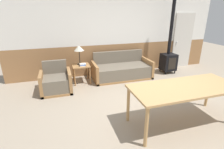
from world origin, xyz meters
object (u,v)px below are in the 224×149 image
at_px(side_table, 81,68).
at_px(table_lamp, 79,49).
at_px(dining_table, 185,90).
at_px(wood_stove, 169,56).
at_px(couch, 122,70).
at_px(armchair, 56,83).

height_order(side_table, table_lamp, table_lamp).
bearing_deg(dining_table, table_lamp, 120.04).
xyz_separation_m(table_lamp, wood_stove, (3.07, -0.08, -0.44)).
bearing_deg(table_lamp, couch, -4.39).
distance_m(couch, armchair, 2.09).
bearing_deg(couch, table_lamp, 175.61).
distance_m(armchair, side_table, 0.89).
bearing_deg(table_lamp, armchair, -144.12).
relative_size(armchair, side_table, 1.46).
height_order(armchair, table_lamp, table_lamp).
xyz_separation_m(side_table, table_lamp, (-0.01, 0.09, 0.58)).
distance_m(side_table, table_lamp, 0.59).
xyz_separation_m(couch, table_lamp, (-1.32, 0.10, 0.77)).
distance_m(side_table, dining_table, 3.10).
bearing_deg(wood_stove, dining_table, -119.03).
relative_size(table_lamp, wood_stove, 0.22).
distance_m(couch, table_lamp, 1.53).
height_order(couch, table_lamp, table_lamp).
relative_size(side_table, dining_table, 0.27).
height_order(couch, wood_stove, wood_stove).
xyz_separation_m(couch, wood_stove, (1.75, 0.02, 0.34)).
xyz_separation_m(couch, dining_table, (0.27, -2.64, 0.45)).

